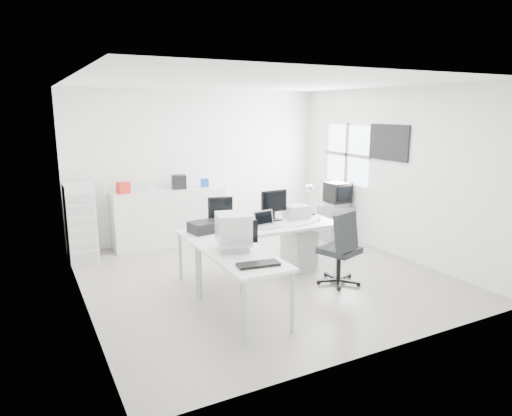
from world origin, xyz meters
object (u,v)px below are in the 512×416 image
lcd_monitor_small (220,212)px  sideboard (170,217)px  side_desk (243,285)px  lcd_monitor_large (274,206)px  drawer_pedestal (299,248)px  tv_cabinet (336,222)px  office_chair (340,247)px  main_desk (262,251)px  filing_cabinet (81,222)px  laptop (268,221)px  inkjet_printer (205,227)px  crt_monitor (233,233)px  laser_printer (297,212)px  crt_tv (337,195)px

lcd_monitor_small → sideboard: lcd_monitor_small is taller
side_desk → lcd_monitor_large: size_ratio=3.05×
drawer_pedestal → tv_cabinet: bearing=34.0°
sideboard → office_chair: bearing=-63.0°
main_desk → filing_cabinet: size_ratio=1.89×
lcd_monitor_large → sideboard: 2.28m
laptop → inkjet_printer: bearing=162.6°
drawer_pedestal → crt_monitor: size_ratio=1.42×
drawer_pedestal → inkjet_printer: size_ratio=1.43×
laser_printer → crt_monitor: 1.93m
laser_printer → sideboard: 2.50m
crt_tv → sideboard: size_ratio=0.24×
main_desk → side_desk: bearing=-127.7°
crt_monitor → crt_tv: bearing=46.7°
inkjet_printer → crt_tv: 3.21m
office_chair → filing_cabinet: 4.20m
lcd_monitor_small → office_chair: 1.78m
drawer_pedestal → sideboard: (-1.43, 2.15, 0.21)m
crt_tv → sideboard: 3.17m
side_desk → crt_tv: (3.06, 2.17, 0.49)m
main_desk → laptop: size_ratio=7.84×
crt_tv → filing_cabinet: 4.60m
inkjet_printer → laptop: bearing=-21.4°
main_desk → tv_cabinet: size_ratio=3.77×
tv_cabinet → crt_tv: crt_tv is taller
lcd_monitor_large → sideboard: size_ratio=0.22×
inkjet_printer → filing_cabinet: size_ratio=0.33×
crt_monitor → office_chair: crt_monitor is taller
crt_monitor → office_chair: 1.71m
office_chair → filing_cabinet: size_ratio=0.86×
crt_monitor → lcd_monitor_large: bearing=57.1°
laser_printer → sideboard: sideboard is taller
inkjet_printer → crt_tv: (3.06, 0.97, 0.04)m
inkjet_printer → laptop: size_ratio=1.37×
laptop → main_desk: bearing=111.7°
main_desk → laptop: bearing=-63.4°
office_chair → crt_tv: office_chair is taller
laptop → filing_cabinet: bearing=133.1°
drawer_pedestal → crt_tv: size_ratio=1.20×
inkjet_printer → sideboard: size_ratio=0.21×
crt_tv → drawer_pedestal: bearing=-146.0°
lcd_monitor_small → tv_cabinet: size_ratio=0.72×
tv_cabinet → filing_cabinet: size_ratio=0.50×
drawer_pedestal → main_desk: bearing=-175.9°
inkjet_printer → filing_cabinet: bearing=118.1°
lcd_monitor_small → sideboard: 2.02m
lcd_monitor_small → drawer_pedestal: bearing=5.9°
lcd_monitor_large → office_chair: 1.24m
side_desk → inkjet_printer: bearing=90.0°
side_desk → sideboard: (0.12, 3.30, 0.14)m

